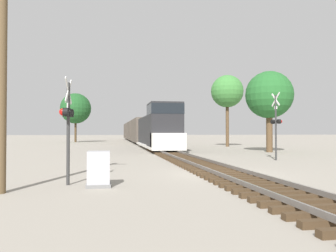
# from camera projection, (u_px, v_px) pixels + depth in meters

# --- Properties ---
(ground_plane) EXTENTS (400.00, 400.00, 0.00)m
(ground_plane) POSITION_uv_depth(u_px,v_px,m) (223.00, 175.00, 14.61)
(ground_plane) COLOR gray
(rail_track_bed) EXTENTS (2.60, 160.00, 0.31)m
(rail_track_bed) POSITION_uv_depth(u_px,v_px,m) (223.00, 171.00, 14.61)
(rail_track_bed) COLOR #42301E
(rail_track_bed) RESTS_ON ground
(freight_train) EXTENTS (3.00, 65.30, 4.61)m
(freight_train) POSITION_uv_depth(u_px,v_px,m) (138.00, 131.00, 59.69)
(freight_train) COLOR #232326
(freight_train) RESTS_ON ground
(crossing_signal_near) EXTENTS (0.42, 1.01, 3.85)m
(crossing_signal_near) POSITION_uv_depth(u_px,v_px,m) (67.00, 118.00, 11.76)
(crossing_signal_near) COLOR #333333
(crossing_signal_near) RESTS_ON ground
(crossing_signal_far) EXTENTS (0.41, 1.01, 4.56)m
(crossing_signal_far) POSITION_uv_depth(u_px,v_px,m) (276.00, 123.00, 22.02)
(crossing_signal_far) COLOR #333333
(crossing_signal_far) RESTS_ON ground
(relay_cabinet) EXTENTS (0.84, 0.69, 1.24)m
(relay_cabinet) POSITION_uv_depth(u_px,v_px,m) (99.00, 169.00, 11.29)
(relay_cabinet) COLOR slate
(relay_cabinet) RESTS_ON ground
(utility_pole) EXTENTS (1.80, 0.30, 8.46)m
(utility_pole) POSITION_uv_depth(u_px,v_px,m) (2.00, 54.00, 10.20)
(utility_pole) COLOR brown
(utility_pole) RESTS_ON ground
(tree_far_right) EXTENTS (4.46, 4.46, 7.66)m
(tree_far_right) POSITION_uv_depth(u_px,v_px,m) (269.00, 95.00, 30.92)
(tree_far_right) COLOR brown
(tree_far_right) RESTS_ON ground
(tree_mid_background) EXTENTS (4.21, 4.21, 9.33)m
(tree_mid_background) POSITION_uv_depth(u_px,v_px,m) (227.00, 92.00, 42.64)
(tree_mid_background) COLOR brown
(tree_mid_background) RESTS_ON ground
(tree_deep_background) EXTENTS (5.65, 5.65, 9.12)m
(tree_deep_background) POSITION_uv_depth(u_px,v_px,m) (76.00, 109.00, 60.91)
(tree_deep_background) COLOR #473521
(tree_deep_background) RESTS_ON ground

